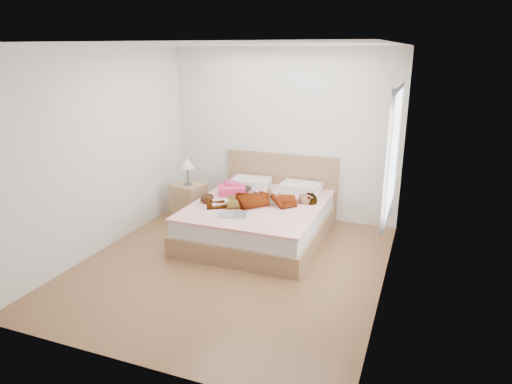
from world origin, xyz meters
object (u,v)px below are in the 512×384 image
coffee_mug (228,203)px  plush_toy (207,198)px  woman (263,197)px  nightstand (189,198)px  bed (261,217)px  magazine (233,215)px  towel (232,188)px  phone (240,182)px

coffee_mug → plush_toy: bearing=170.2°
woman → nightstand: bearing=-131.5°
woman → bed: bed is taller
nightstand → plush_toy: bearing=-42.9°
coffee_mug → nightstand: 1.18m
coffee_mug → plush_toy: plush_toy is taller
magazine → coffee_mug: 0.34m
magazine → nightstand: size_ratio=0.49×
bed → coffee_mug: size_ratio=17.38×
bed → towel: 0.64m
phone → coffee_mug: size_ratio=0.71×
towel → nightstand: (-0.77, 0.07, -0.27)m
towel → nightstand: nightstand is taller
magazine → bed: bearing=78.1°
coffee_mug → bed: bearing=48.9°
bed → woman: bearing=-57.9°
phone → plush_toy: bearing=-139.1°
magazine → plush_toy: (-0.54, 0.34, 0.05)m
plush_toy → bed: bearing=25.1°
woman → magazine: woman is taller
phone → magazine: 1.01m
woman → magazine: (-0.21, -0.55, -0.10)m
bed → coffee_mug: bearing=-131.1°
phone → magazine: bearing=-99.7°
phone → bed: 0.65m
plush_toy → phone: bearing=67.6°
bed → coffee_mug: bed is taller
bed → plush_toy: bed is taller
phone → bed: size_ratio=0.04×
towel → coffee_mug: (0.19, -0.56, -0.03)m
woman → towel: woman is taller
towel → nightstand: size_ratio=0.49×
bed → coffee_mug: (-0.33, -0.38, 0.28)m
woman → plush_toy: woman is taller
phone → woman: bearing=-65.3°
phone → plush_toy: phone is taller
bed → towel: bed is taller
bed → magazine: size_ratio=4.41×
woman → coffee_mug: (-0.40, -0.27, -0.06)m
phone → coffee_mug: 0.69m
towel → woman: bearing=-25.9°
plush_toy → woman: bearing=15.5°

